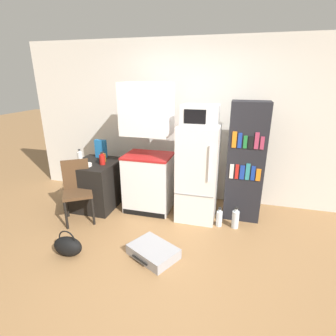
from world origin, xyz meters
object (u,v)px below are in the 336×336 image
object	(u,v)px
chair	(77,186)
kitchen_hutch	(148,154)
microwave	(200,115)
bookshelf	(245,163)
refrigerator	(198,173)
water_bottle_middle	(219,218)
bottle_milk_white	(80,157)
bowl	(87,165)
cereal_box	(101,149)
suitcase_large_flat	(153,252)
handbag	(68,246)
water_bottle_front	(235,219)
side_table	(97,184)
bottle_amber_beer	(103,157)
bottle_ketchup_red	(102,159)

from	to	relation	value
chair	kitchen_hutch	bearing A→B (deg)	-2.10
microwave	bookshelf	xyz separation A→B (m)	(0.66, 0.15, -0.68)
refrigerator	water_bottle_middle	bearing A→B (deg)	-30.93
bookshelf	bottle_milk_white	size ratio (longest dim) A/B	8.25
bowl	cereal_box	size ratio (longest dim) A/B	0.49
refrigerator	microwave	distance (m)	0.84
suitcase_large_flat	bookshelf	bearing A→B (deg)	79.84
suitcase_large_flat	handbag	distance (m)	1.03
microwave	chair	distance (m)	2.05
bowl	water_bottle_front	bearing A→B (deg)	1.89
suitcase_large_flat	water_bottle_front	bearing A→B (deg)	72.68
bookshelf	chair	bearing A→B (deg)	-164.00
microwave	chair	xyz separation A→B (m)	(-1.69, -0.53, -1.02)
cereal_box	handbag	bearing A→B (deg)	-77.85
refrigerator	bottle_milk_white	world-z (taller)	refrigerator
side_table	bowl	distance (m)	0.44
refrigerator	suitcase_large_flat	distance (m)	1.33
kitchen_hutch	suitcase_large_flat	distance (m)	1.49
handbag	bottle_amber_beer	bearing A→B (deg)	98.19
bookshelf	water_bottle_front	world-z (taller)	bookshelf
refrigerator	handbag	xyz separation A→B (m)	(-1.34, -1.35, -0.58)
refrigerator	suitcase_large_flat	xyz separation A→B (m)	(-0.34, -1.11, -0.64)
refrigerator	bowl	xyz separation A→B (m)	(-1.66, -0.28, 0.07)
microwave	kitchen_hutch	bearing A→B (deg)	177.72
suitcase_large_flat	bowl	bearing A→B (deg)	176.16
side_table	water_bottle_front	xyz separation A→B (m)	(2.23, -0.12, -0.24)
microwave	bottle_milk_white	world-z (taller)	microwave
microwave	suitcase_large_flat	world-z (taller)	microwave
water_bottle_middle	bottle_milk_white	bearing A→B (deg)	177.75
bowl	handbag	world-z (taller)	bowl
bookshelf	cereal_box	world-z (taller)	bookshelf
kitchen_hutch	refrigerator	distance (m)	0.81
kitchen_hutch	bowl	world-z (taller)	kitchen_hutch
bottle_milk_white	chair	bearing A→B (deg)	-67.03
side_table	cereal_box	xyz separation A→B (m)	(-0.03, 0.28, 0.52)
bowl	kitchen_hutch	bearing A→B (deg)	19.29
water_bottle_middle	bottle_amber_beer	bearing A→B (deg)	173.53
bottle_milk_white	suitcase_large_flat	bearing A→B (deg)	-32.68
bottle_milk_white	suitcase_large_flat	distance (m)	1.97
water_bottle_middle	water_bottle_front	bearing A→B (deg)	3.70
bookshelf	bottle_amber_beer	bearing A→B (deg)	-176.15
bottle_ketchup_red	cereal_box	xyz separation A→B (m)	(-0.20, 0.33, 0.07)
refrigerator	bottle_milk_white	bearing A→B (deg)	-176.00
microwave	water_bottle_middle	size ratio (longest dim) A/B	1.70
microwave	bookshelf	distance (m)	0.96
chair	water_bottle_front	world-z (taller)	chair
cereal_box	refrigerator	bearing A→B (deg)	-6.52
side_table	water_bottle_front	world-z (taller)	side_table
chair	water_bottle_middle	world-z (taller)	chair
bottle_milk_white	bottle_ketchup_red	xyz separation A→B (m)	(0.39, -0.01, -0.01)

